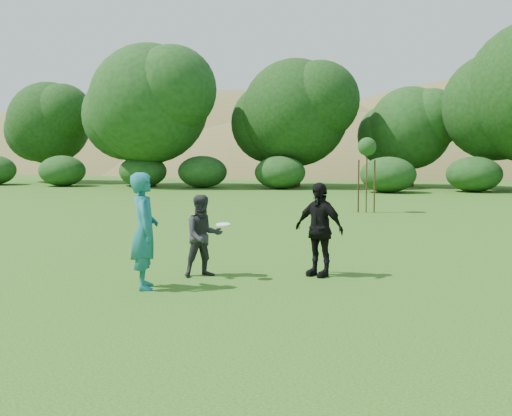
{
  "coord_description": "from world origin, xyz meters",
  "views": [
    {
      "loc": [
        3.5,
        -10.89,
        2.44
      ],
      "look_at": [
        0.0,
        3.0,
        1.1
      ],
      "focal_mm": 45.0,
      "sensor_mm": 36.0,
      "label": 1
    }
  ],
  "objects_px": {
    "player_grey": "(203,236)",
    "sapling": "(367,149)",
    "player_black": "(319,229)",
    "player_teal": "(144,231)"
  },
  "relations": [
    {
      "from": "player_grey",
      "to": "player_black",
      "type": "relative_size",
      "value": 0.87
    },
    {
      "from": "player_black",
      "to": "sapling",
      "type": "bearing_deg",
      "value": 115.52
    },
    {
      "from": "player_grey",
      "to": "sapling",
      "type": "relative_size",
      "value": 0.55
    },
    {
      "from": "player_teal",
      "to": "player_grey",
      "type": "height_order",
      "value": "player_teal"
    },
    {
      "from": "player_teal",
      "to": "player_black",
      "type": "distance_m",
      "value": 3.32
    },
    {
      "from": "player_grey",
      "to": "sapling",
      "type": "bearing_deg",
      "value": 45.83
    },
    {
      "from": "player_teal",
      "to": "player_grey",
      "type": "xyz_separation_m",
      "value": [
        0.64,
        1.25,
        -0.23
      ]
    },
    {
      "from": "sapling",
      "to": "player_grey",
      "type": "bearing_deg",
      "value": -98.91
    },
    {
      "from": "player_teal",
      "to": "player_grey",
      "type": "distance_m",
      "value": 1.43
    },
    {
      "from": "player_black",
      "to": "player_grey",
      "type": "bearing_deg",
      "value": -139.38
    }
  ]
}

